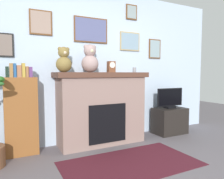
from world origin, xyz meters
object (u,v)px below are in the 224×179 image
Objects in this scene: television at (170,99)px; teddy_bear_cream at (64,61)px; fireplace at (101,108)px; teddy_bear_tan at (90,60)px; candle_jar at (134,70)px; mantel_clock at (111,67)px; tv_stand at (169,121)px; bookshelf at (21,113)px.

television is 2.15m from teddy_bear_cream.
fireplace is 0.81m from teddy_bear_tan.
fireplace is 3.49× the size of teddy_bear_tan.
fireplace is 17.55× the size of candle_jar.
mantel_clock is (0.17, -0.02, 0.68)m from fireplace.
tv_stand is 3.37× the size of mantel_clock.
mantel_clock is 0.49× the size of teddy_bear_cream.
bookshelf is 7.14× the size of mantel_clock.
tv_stand is 1.64× the size of teddy_bear_cream.
tv_stand is at bearing -1.24° from teddy_bear_cream.
mantel_clock reaches higher than candle_jar.
candle_jar is (0.63, -0.02, 0.63)m from fireplace.
teddy_bear_tan reaches higher than candle_jar.
fireplace is at bearing 1.68° from teddy_bear_cream.
television is at bearing -2.57° from fireplace.
candle_jar is at bearing 176.66° from television.
mantel_clock is at bearing 178.01° from tv_stand.
fireplace is at bearing 5.13° from teddy_bear_tan.
teddy_bear_tan reaches higher than fireplace.
television is 0.96m from candle_jar.
mantel_clock is at bearing -0.06° from teddy_bear_cream.
bookshelf is (-1.22, 0.04, 0.01)m from fireplace.
mantel_clock is at bearing -179.83° from candle_jar.
tv_stand is 1.98m from teddy_bear_tan.
mantel_clock is (-1.25, 0.04, 1.03)m from tv_stand.
television is at bearing -90.00° from tv_stand.
fireplace is at bearing 173.66° from mantel_clock.
teddy_bear_cream is (0.60, -0.06, 0.74)m from bookshelf.
fireplace is at bearing -1.76° from bookshelf.
candle_jar is at bearing 0.04° from teddy_bear_tan.
teddy_bear_cream reaches higher than mantel_clock.
teddy_bear_tan is (-1.62, 0.05, 0.70)m from television.
candle_jar is at bearing -1.61° from fireplace.
fireplace is 0.97m from teddy_bear_cream.
candle_jar reaches higher than television.
fireplace is at bearing 177.43° from television.
teddy_bear_cream is (-0.79, 0.00, 0.08)m from mantel_clock.
bookshelf is 2.67m from tv_stand.
fireplace is at bearing 177.48° from tv_stand.
bookshelf is at bearing 176.86° from teddy_bear_tan.
bookshelf is at bearing 178.29° from candle_jar.
candle_jar is 1.25m from teddy_bear_cream.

